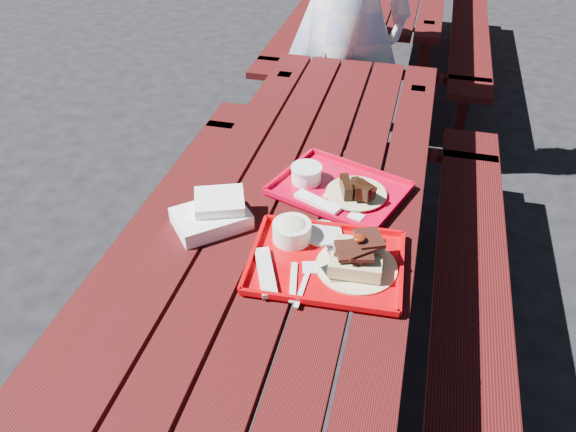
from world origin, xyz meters
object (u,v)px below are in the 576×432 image
object	(u,v)px
far_tray	(336,187)
person	(344,5)
near_tray	(327,253)
picnic_table_near	(299,251)
picnic_table_far	(390,2)

from	to	relation	value
far_tray	person	size ratio (longest dim) A/B	0.25
far_tray	near_tray	bearing A→B (deg)	-84.03
near_tray	person	bearing A→B (deg)	98.60
far_tray	picnic_table_near	bearing A→B (deg)	-134.88
person	far_tray	bearing A→B (deg)	117.09
picnic_table_near	far_tray	distance (m)	0.25
picnic_table_far	picnic_table_near	bearing A→B (deg)	-90.00
near_tray	picnic_table_far	bearing A→B (deg)	92.48
picnic_table_near	person	distance (m)	1.46
near_tray	person	distance (m)	1.66
near_tray	far_tray	world-z (taller)	near_tray
near_tray	person	xyz separation A→B (m)	(-0.25, 1.64, 0.16)
picnic_table_near	near_tray	bearing A→B (deg)	-60.63
picnic_table_near	near_tray	world-z (taller)	near_tray
picnic_table_far	far_tray	xyz separation A→B (m)	(0.10, -2.70, 0.21)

